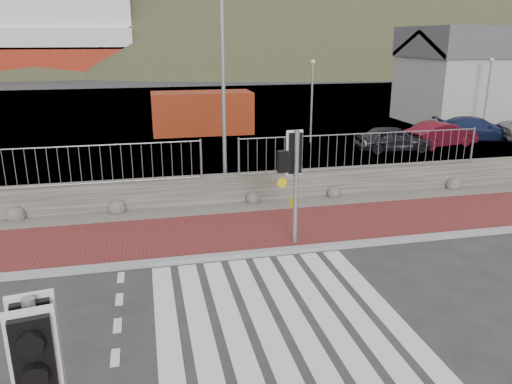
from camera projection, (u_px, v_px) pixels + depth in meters
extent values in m
plane|color=#28282B|center=(279.00, 321.00, 9.48)|extent=(220.00, 220.00, 0.00)
cube|color=maroon|center=(236.00, 233.00, 13.66)|extent=(40.00, 3.00, 0.08)
cube|color=gray|center=(247.00, 254.00, 12.26)|extent=(40.00, 0.25, 0.12)
cube|color=silver|center=(168.00, 334.00, 9.04)|extent=(0.42, 5.60, 0.01)
cube|color=silver|center=(201.00, 330.00, 9.16)|extent=(0.42, 5.60, 0.01)
cube|color=silver|center=(233.00, 326.00, 9.29)|extent=(0.42, 5.60, 0.01)
cube|color=silver|center=(264.00, 322.00, 9.42)|extent=(0.42, 5.60, 0.01)
cube|color=silver|center=(294.00, 319.00, 9.54)|extent=(0.42, 5.60, 0.01)
cube|color=silver|center=(324.00, 315.00, 9.67)|extent=(0.42, 5.60, 0.01)
cube|color=silver|center=(353.00, 311.00, 9.80)|extent=(0.42, 5.60, 0.01)
cube|color=silver|center=(381.00, 308.00, 9.92)|extent=(0.42, 5.60, 0.01)
cube|color=#59544C|center=(224.00, 209.00, 15.53)|extent=(40.00, 1.50, 0.06)
cube|color=#454039|center=(220.00, 189.00, 16.15)|extent=(40.00, 0.60, 0.90)
cylinder|color=gray|center=(57.00, 147.00, 14.51)|extent=(8.40, 0.04, 0.04)
cylinder|color=gray|center=(201.00, 160.00, 15.57)|extent=(0.07, 0.07, 1.20)
cylinder|color=gray|center=(363.00, 134.00, 16.53)|extent=(8.40, 0.04, 0.04)
cylinder|color=gray|center=(239.00, 158.00, 15.82)|extent=(0.07, 0.07, 1.20)
cylinder|color=gray|center=(472.00, 146.00, 17.59)|extent=(0.07, 0.07, 1.20)
cube|color=#4C4C4F|center=(176.00, 113.00, 35.47)|extent=(120.00, 40.00, 0.50)
cube|color=#3F4C54|center=(158.00, 77.00, 68.07)|extent=(220.00, 50.00, 0.05)
cube|color=silver|center=(15.00, 7.00, 66.27)|extent=(30.00, 12.00, 6.00)
cube|color=#9E9E99|center=(501.00, 89.00, 31.64)|extent=(12.00, 6.00, 4.00)
cube|color=#4C4C51|center=(508.00, 42.00, 30.78)|extent=(12.20, 6.20, 1.80)
ellipsoid|color=#2D3520|center=(78.00, 177.00, 94.13)|extent=(106.40, 68.40, 76.00)
ellipsoid|color=#2D3520|center=(305.00, 192.00, 105.39)|extent=(140.00, 90.00, 100.00)
ellipsoid|color=#2D3520|center=(495.00, 153.00, 113.09)|extent=(112.00, 72.00, 80.00)
cube|color=black|center=(36.00, 355.00, 4.55)|extent=(0.46, 0.32, 1.11)
cylinder|color=gray|center=(296.00, 190.00, 12.50)|extent=(0.12, 0.12, 3.01)
cube|color=#C5A10B|center=(295.00, 204.00, 12.61)|extent=(0.16, 0.10, 0.24)
cube|color=black|center=(297.00, 154.00, 12.23)|extent=(0.46, 0.31, 1.13)
sphere|color=red|center=(297.00, 141.00, 12.13)|extent=(0.16, 0.16, 0.16)
cube|color=black|center=(282.00, 162.00, 12.15)|extent=(0.26, 0.20, 0.54)
cylinder|color=gray|center=(223.00, 82.00, 15.97)|extent=(0.13, 0.13, 7.57)
cube|color=maroon|center=(202.00, 113.00, 27.76)|extent=(5.51, 2.33, 2.29)
imported|color=black|center=(393.00, 139.00, 23.49)|extent=(3.64, 1.80, 1.19)
imported|color=#530B18|center=(441.00, 134.00, 24.44)|extent=(3.92, 2.07, 1.23)
imported|color=#162047|center=(475.00, 129.00, 25.96)|extent=(4.44, 2.45, 1.22)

